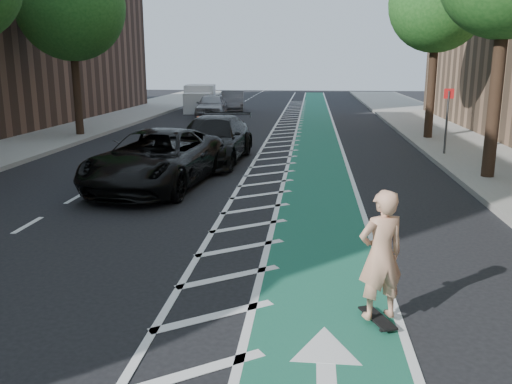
# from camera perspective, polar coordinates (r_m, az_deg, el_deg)

# --- Properties ---
(ground) EXTENTS (120.00, 120.00, 0.00)m
(ground) POSITION_cam_1_polar(r_m,az_deg,el_deg) (9.20, -12.25, -8.41)
(ground) COLOR black
(ground) RESTS_ON ground
(bike_lane) EXTENTS (2.00, 90.00, 0.01)m
(bike_lane) POSITION_cam_1_polar(r_m,az_deg,el_deg) (18.40, 6.49, 2.84)
(bike_lane) COLOR #185547
(bike_lane) RESTS_ON ground
(buffer_strip) EXTENTS (1.40, 90.00, 0.01)m
(buffer_strip) POSITION_cam_1_polar(r_m,az_deg,el_deg) (18.45, 1.82, 2.94)
(buffer_strip) COLOR silver
(buffer_strip) RESTS_ON ground
(curb_right) EXTENTS (0.12, 90.00, 0.16)m
(curb_right) POSITION_cam_1_polar(r_m,az_deg,el_deg) (18.88, 18.89, 2.69)
(curb_right) COLOR gray
(curb_right) RESTS_ON ground
(curb_left) EXTENTS (0.12, 90.00, 0.16)m
(curb_left) POSITION_cam_1_polar(r_m,az_deg,el_deg) (20.85, -22.37, 3.36)
(curb_left) COLOR gray
(curb_left) RESTS_ON ground
(tree_r_d) EXTENTS (4.20, 4.20, 7.90)m
(tree_r_d) POSITION_cam_1_polar(r_m,az_deg,el_deg) (24.74, 18.79, 18.36)
(tree_r_d) COLOR #382619
(tree_r_d) RESTS_ON ground
(tree_l_d) EXTENTS (4.20, 4.20, 7.90)m
(tree_l_d) POSITION_cam_1_polar(r_m,az_deg,el_deg) (26.45, -18.90, 17.99)
(tree_l_d) COLOR #382619
(tree_l_d) RESTS_ON ground
(sign_post) EXTENTS (0.35, 0.08, 2.47)m
(sign_post) POSITION_cam_1_polar(r_m,az_deg,el_deg) (20.76, 19.44, 7.12)
(sign_post) COLOR #4C4C4C
(sign_post) RESTS_ON ground
(skateboard) EXTENTS (0.46, 0.74, 0.10)m
(skateboard) POSITION_cam_1_polar(r_m,az_deg,el_deg) (7.55, 12.64, -12.82)
(skateboard) COLOR black
(skateboard) RESTS_ON ground
(skateboarder) EXTENTS (0.74, 0.63, 1.74)m
(skateboarder) POSITION_cam_1_polar(r_m,az_deg,el_deg) (7.21, 13.00, -6.48)
(skateboarder) COLOR tan
(skateboarder) RESTS_ON skateboard
(suv_near) EXTENTS (3.23, 5.90, 1.57)m
(suv_near) POSITION_cam_1_polar(r_m,az_deg,el_deg) (15.27, -10.40, 3.48)
(suv_near) COLOR black
(suv_near) RESTS_ON ground
(suv_far) EXTENTS (2.46, 5.47, 1.56)m
(suv_far) POSITION_cam_1_polar(r_m,az_deg,el_deg) (18.86, -4.58, 5.52)
(suv_far) COLOR black
(suv_far) RESTS_ON ground
(car_silver) EXTENTS (2.01, 4.44, 1.48)m
(car_silver) POSITION_cam_1_polar(r_m,az_deg,el_deg) (34.55, -4.69, 9.07)
(car_silver) COLOR gray
(car_silver) RESTS_ON ground
(car_grey) EXTENTS (2.06, 4.58, 1.46)m
(car_grey) POSITION_cam_1_polar(r_m,az_deg,el_deg) (38.52, -2.50, 9.54)
(car_grey) COLOR #505055
(car_grey) RESTS_ON ground
(box_truck) EXTENTS (2.42, 4.57, 1.82)m
(box_truck) POSITION_cam_1_polar(r_m,az_deg,el_deg) (38.82, -5.95, 9.67)
(box_truck) COLOR silver
(box_truck) RESTS_ON ground
(barrel_a) EXTENTS (0.66, 0.66, 0.90)m
(barrel_a) POSITION_cam_1_polar(r_m,az_deg,el_deg) (18.14, -11.33, 3.85)
(barrel_a) COLOR #FF5C0D
(barrel_a) RESTS_ON ground
(barrel_b) EXTENTS (0.64, 0.64, 0.87)m
(barrel_b) POSITION_cam_1_polar(r_m,az_deg,el_deg) (18.93, -8.20, 4.33)
(barrel_b) COLOR #FE540D
(barrel_b) RESTS_ON ground
(barrel_c) EXTENTS (0.65, 0.65, 0.88)m
(barrel_c) POSITION_cam_1_polar(r_m,az_deg,el_deg) (26.02, -5.67, 6.89)
(barrel_c) COLOR #FF480D
(barrel_c) RESTS_ON ground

